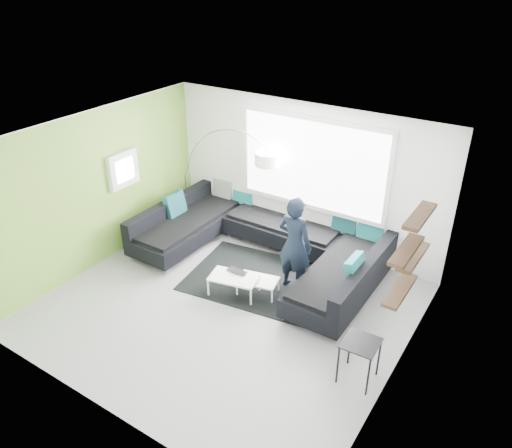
{
  "coord_description": "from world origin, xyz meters",
  "views": [
    {
      "loc": [
        3.91,
        -5.18,
        5.04
      ],
      "look_at": [
        -0.01,
        0.9,
        1.12
      ],
      "focal_mm": 35.0,
      "sensor_mm": 36.0,
      "label": 1
    }
  ],
  "objects_px": {
    "person": "(295,244)",
    "laptop": "(235,273)",
    "coffee_table": "(246,285)",
    "arc_lamp": "(185,175)",
    "sectional_sofa": "(261,244)",
    "side_table": "(359,361)"
  },
  "relations": [
    {
      "from": "person",
      "to": "laptop",
      "type": "relative_size",
      "value": 4.76
    },
    {
      "from": "coffee_table",
      "to": "arc_lamp",
      "type": "xyz_separation_m",
      "value": [
        -2.41,
        1.39,
        0.94
      ]
    },
    {
      "from": "laptop",
      "to": "coffee_table",
      "type": "bearing_deg",
      "value": 4.05
    },
    {
      "from": "sectional_sofa",
      "to": "laptop",
      "type": "bearing_deg",
      "value": -83.95
    },
    {
      "from": "arc_lamp",
      "to": "laptop",
      "type": "height_order",
      "value": "arc_lamp"
    },
    {
      "from": "coffee_table",
      "to": "side_table",
      "type": "xyz_separation_m",
      "value": [
        2.32,
        -0.78,
        0.15
      ]
    },
    {
      "from": "coffee_table",
      "to": "person",
      "type": "xyz_separation_m",
      "value": [
        0.58,
        0.6,
        0.68
      ]
    },
    {
      "from": "coffee_table",
      "to": "laptop",
      "type": "distance_m",
      "value": 0.27
    },
    {
      "from": "coffee_table",
      "to": "sectional_sofa",
      "type": "bearing_deg",
      "value": 94.76
    },
    {
      "from": "sectional_sofa",
      "to": "side_table",
      "type": "bearing_deg",
      "value": -33.05
    },
    {
      "from": "sectional_sofa",
      "to": "laptop",
      "type": "xyz_separation_m",
      "value": [
        0.1,
        -0.95,
        -0.06
      ]
    },
    {
      "from": "sectional_sofa",
      "to": "person",
      "type": "xyz_separation_m",
      "value": [
        0.88,
        -0.34,
        0.44
      ]
    },
    {
      "from": "side_table",
      "to": "laptop",
      "type": "xyz_separation_m",
      "value": [
        -2.52,
        0.77,
        0.03
      ]
    },
    {
      "from": "side_table",
      "to": "person",
      "type": "distance_m",
      "value": 2.29
    },
    {
      "from": "coffee_table",
      "to": "person",
      "type": "relative_size",
      "value": 0.61
    },
    {
      "from": "coffee_table",
      "to": "side_table",
      "type": "relative_size",
      "value": 1.63
    },
    {
      "from": "side_table",
      "to": "laptop",
      "type": "distance_m",
      "value": 2.64
    },
    {
      "from": "sectional_sofa",
      "to": "arc_lamp",
      "type": "bearing_deg",
      "value": 167.92
    },
    {
      "from": "sectional_sofa",
      "to": "side_table",
      "type": "distance_m",
      "value": 3.13
    },
    {
      "from": "person",
      "to": "sectional_sofa",
      "type": "bearing_deg",
      "value": -16.84
    },
    {
      "from": "side_table",
      "to": "person",
      "type": "height_order",
      "value": "person"
    },
    {
      "from": "laptop",
      "to": "sectional_sofa",
      "type": "bearing_deg",
      "value": 96.94
    }
  ]
}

